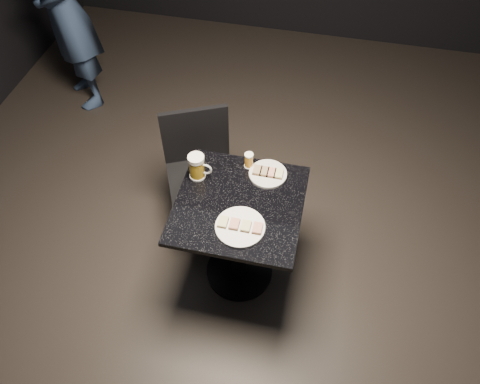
% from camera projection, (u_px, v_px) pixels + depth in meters
% --- Properties ---
extents(floor, '(6.00, 6.00, 0.00)m').
position_uv_depth(floor, '(239.00, 272.00, 3.15)').
color(floor, black).
rests_on(floor, ground).
extents(room_shell, '(6.00, 6.00, 6.00)m').
position_uv_depth(room_shell, '(239.00, 20.00, 1.73)').
color(room_shell, black).
rests_on(room_shell, ground).
extents(plate_large, '(0.26, 0.26, 0.01)m').
position_uv_depth(plate_large, '(240.00, 227.00, 2.46)').
color(plate_large, white).
rests_on(plate_large, table).
extents(plate_small, '(0.22, 0.22, 0.01)m').
position_uv_depth(plate_small, '(268.00, 174.00, 2.70)').
color(plate_small, silver).
rests_on(plate_small, table).
extents(patron, '(0.73, 0.74, 1.73)m').
position_uv_depth(patron, '(64.00, 9.00, 3.66)').
color(patron, navy).
rests_on(patron, floor).
extents(table, '(0.70, 0.70, 0.75)m').
position_uv_depth(table, '(239.00, 228.00, 2.76)').
color(table, black).
rests_on(table, floor).
extents(beer_mug, '(0.14, 0.10, 0.16)m').
position_uv_depth(beer_mug, '(197.00, 167.00, 2.63)').
color(beer_mug, silver).
rests_on(beer_mug, table).
extents(beer_tumbler, '(0.06, 0.06, 0.10)m').
position_uv_depth(beer_tumbler, '(249.00, 160.00, 2.71)').
color(beer_tumbler, white).
rests_on(beer_tumbler, table).
extents(chair, '(0.58, 0.58, 0.89)m').
position_uv_depth(chair, '(200.00, 167.00, 3.07)').
color(chair, black).
rests_on(chair, floor).
extents(canapes_on_plate_large, '(0.24, 0.07, 0.02)m').
position_uv_depth(canapes_on_plate_large, '(240.00, 225.00, 2.44)').
color(canapes_on_plate_large, '#4C3521').
rests_on(canapes_on_plate_large, plate_large).
extents(canapes_on_plate_small, '(0.17, 0.07, 0.02)m').
position_uv_depth(canapes_on_plate_small, '(268.00, 172.00, 2.68)').
color(canapes_on_plate_small, '#4C3521').
rests_on(canapes_on_plate_small, plate_small).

